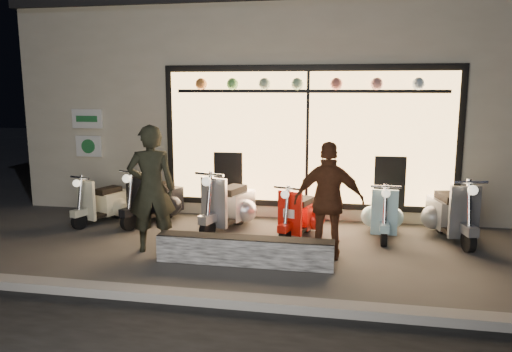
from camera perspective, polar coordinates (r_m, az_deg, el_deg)
The scene contains 12 objects.
ground at distance 7.80m, azimuth -1.48°, elevation -8.36°, with size 40.00×40.00×0.00m, color #383533.
kerb at distance 5.97m, azimuth -5.65°, elevation -13.78°, with size 40.00×0.25×0.12m, color slate.
shop_building at distance 12.32m, azimuth 3.45°, elevation 8.39°, with size 10.20×6.23×4.20m.
graffiti_barrier at distance 7.10m, azimuth -1.32°, elevation -8.55°, with size 2.50×0.28×0.40m, color black.
scooter_silver at distance 8.83m, azimuth -2.87°, elevation -3.31°, with size 0.75×1.47×1.05m.
scooter_red at distance 8.45m, azimuth 5.24°, elevation -4.40°, with size 0.66×1.25×0.90m.
scooter_black at distance 9.44m, azimuth -11.16°, elevation -2.74°, with size 0.79×1.38×1.00m.
scooter_cream at distance 9.71m, azimuth -16.69°, elevation -2.88°, with size 0.68×1.24×0.89m.
scooter_blue at distance 8.73m, azimuth 14.28°, elevation -4.13°, with size 0.41×1.28×0.92m.
scooter_grey at distance 8.87m, azimuth 21.22°, elevation -3.97°, with size 0.67×1.46×1.04m.
man at distance 7.67m, azimuth -11.86°, elevation -1.43°, with size 0.70×0.46×1.93m, color black.
woman at distance 7.25m, azimuth 8.34°, elevation -2.85°, with size 1.01×0.42×1.72m, color #5B311C.
Camera 1 is at (1.57, -7.23, 2.48)m, focal length 35.00 mm.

